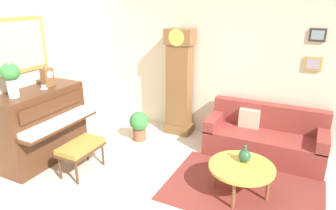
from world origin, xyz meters
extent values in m
cube|color=beige|center=(0.00, 0.00, -0.05)|extent=(6.40, 6.00, 0.10)
cube|color=beige|center=(-2.60, 0.00, 1.40)|extent=(0.10, 4.90, 2.80)
cube|color=#B28E3D|center=(-2.54, 0.18, 1.85)|extent=(0.03, 1.10, 0.84)
cube|color=#BCB299|center=(-2.52, 0.18, 1.85)|extent=(0.01, 0.98, 0.72)
cube|color=beige|center=(0.00, 2.40, 1.40)|extent=(5.30, 0.10, 2.80)
cube|color=#B28E3D|center=(1.55, 2.33, 1.55)|extent=(0.26, 0.03, 0.22)
cube|color=#998EA8|center=(1.55, 2.32, 1.55)|extent=(0.20, 0.01, 0.16)
cube|color=#33281E|center=(1.55, 2.33, 2.00)|extent=(0.24, 0.03, 0.20)
cube|color=#7A93A3|center=(1.55, 2.32, 2.00)|extent=(0.18, 0.01, 0.14)
cube|color=maroon|center=(0.93, 0.74, 0.00)|extent=(2.10, 1.50, 0.01)
cube|color=#4C2B19|center=(-2.25, 0.18, 0.60)|extent=(0.60, 1.44, 1.19)
cube|color=#4C2B19|center=(-1.82, 0.18, 0.68)|extent=(0.28, 1.38, 0.04)
cube|color=white|center=(-1.82, 0.18, 0.74)|extent=(0.26, 1.32, 0.08)
cube|color=#4C2B19|center=(-1.93, 0.18, 0.98)|extent=(0.03, 1.20, 0.20)
cube|color=#4C2B19|center=(-1.40, 0.13, 0.38)|extent=(0.42, 0.70, 0.04)
cube|color=olive|center=(-1.40, 0.13, 0.44)|extent=(0.40, 0.68, 0.08)
cylinder|color=#4C2B19|center=(-1.24, -0.17, 0.18)|extent=(0.04, 0.04, 0.36)
cylinder|color=#4C2B19|center=(-1.24, 0.43, 0.18)|extent=(0.04, 0.04, 0.36)
cylinder|color=#4C2B19|center=(-1.56, -0.17, 0.18)|extent=(0.04, 0.04, 0.36)
cylinder|color=#4C2B19|center=(-1.56, 0.43, 0.18)|extent=(0.04, 0.04, 0.36)
cube|color=brown|center=(-0.68, 2.12, 0.09)|extent=(0.52, 0.34, 0.18)
cube|color=brown|center=(-0.68, 2.12, 0.89)|extent=(0.44, 0.28, 1.78)
cube|color=brown|center=(-0.68, 2.12, 1.88)|extent=(0.52, 0.32, 0.28)
cylinder|color=gold|center=(-0.68, 1.97, 1.88)|extent=(0.30, 0.02, 0.30)
cylinder|color=gold|center=(-0.68, 2.07, 0.95)|extent=(0.03, 0.03, 0.70)
cube|color=maroon|center=(1.00, 1.86, 0.21)|extent=(1.90, 0.80, 0.42)
cube|color=maroon|center=(1.00, 2.16, 0.62)|extent=(1.90, 0.20, 0.44)
cube|color=maroon|center=(0.14, 1.86, 0.50)|extent=(0.18, 0.80, 0.20)
cube|color=maroon|center=(1.86, 1.86, 0.50)|extent=(0.18, 0.80, 0.20)
cube|color=#B7AD93|center=(0.70, 2.00, 0.58)|extent=(0.34, 0.12, 0.32)
cylinder|color=gold|center=(0.90, 0.66, 0.41)|extent=(0.88, 0.88, 0.04)
torus|color=brown|center=(0.90, 0.66, 0.41)|extent=(0.88, 0.88, 0.04)
cylinder|color=brown|center=(0.90, 1.02, 0.19)|extent=(0.04, 0.04, 0.39)
cylinder|color=brown|center=(1.26, 0.66, 0.19)|extent=(0.04, 0.04, 0.39)
cylinder|color=brown|center=(0.90, 0.30, 0.19)|extent=(0.04, 0.04, 0.39)
cylinder|color=brown|center=(0.54, 0.66, 0.19)|extent=(0.04, 0.04, 0.39)
cube|color=brown|center=(-2.23, 0.42, 1.34)|extent=(0.12, 0.18, 0.30)
cylinder|color=white|center=(-2.17, 0.42, 1.39)|extent=(0.01, 0.11, 0.11)
cone|color=brown|center=(-2.23, 0.42, 1.53)|extent=(0.10, 0.10, 0.08)
cylinder|color=silver|center=(-2.23, -0.21, 1.32)|extent=(0.15, 0.15, 0.26)
sphere|color=#387F3D|center=(-2.23, -0.21, 1.56)|extent=(0.26, 0.26, 0.26)
cone|color=#D199B7|center=(-2.20, -0.23, 1.69)|extent=(0.06, 0.06, 0.16)
cylinder|color=#ADC6D6|center=(-2.18, 0.28, 1.20)|extent=(0.12, 0.12, 0.01)
cylinder|color=#ADC6D6|center=(-2.18, 0.28, 1.22)|extent=(0.08, 0.08, 0.06)
cylinder|color=#234C33|center=(0.90, 0.78, 0.43)|extent=(0.09, 0.09, 0.01)
sphere|color=#285638|center=(0.90, 0.78, 0.51)|extent=(0.17, 0.17, 0.17)
cylinder|color=#285638|center=(0.90, 0.78, 0.63)|extent=(0.04, 0.04, 0.08)
cylinder|color=#935138|center=(-1.20, 1.47, 0.11)|extent=(0.24, 0.24, 0.22)
sphere|color=#387F3D|center=(-1.20, 1.47, 0.38)|extent=(0.36, 0.36, 0.36)
camera|label=1|loc=(1.58, -2.95, 2.54)|focal=32.45mm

